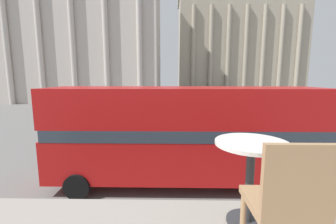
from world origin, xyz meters
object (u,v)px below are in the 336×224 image
Objects in this scene: double_decker_bus at (184,132)px; traffic_light_near at (83,116)px; cafe_dining_table at (251,164)px; pedestrian_black at (188,121)px; traffic_light_far at (187,97)px; pedestrian_red at (83,128)px; cafe_chair_0 at (286,202)px; pedestrian_blue at (88,141)px; plaza_building_left at (86,38)px; car_maroon at (85,127)px; traffic_light_mid at (139,102)px; plaza_building_right at (236,48)px.

double_decker_bus is 7.77m from traffic_light_near.
traffic_light_near is (-6.09, 4.82, -0.17)m from double_decker_bus.
cafe_dining_table is 16.88m from pedestrian_black.
traffic_light_far is (1.19, 26.85, -1.67)m from cafe_dining_table.
cafe_dining_table reaches higher than traffic_light_near.
double_decker_bus is 9.60m from pedestrian_red.
cafe_chair_0 is 0.28× the size of traffic_light_far.
double_decker_bus is 6.41m from pedestrian_blue.
plaza_building_left reaches higher than traffic_light_near.
car_maroon is 5.16m from pedestrian_blue.
cafe_chair_0 reaches higher than pedestrian_black.
pedestrian_red is (10.07, -28.70, -10.99)m from plaza_building_left.
cafe_dining_table reaches higher than traffic_light_far.
cafe_dining_table reaches higher than traffic_light_mid.
plaza_building_right reaches higher than cafe_dining_table.
cafe_chair_0 is 27.48m from traffic_light_far.
plaza_building_left reaches higher than pedestrian_red.
cafe_dining_table is at bearing -108.05° from pedestrian_blue.
double_decker_bus is 3.38× the size of traffic_light_near.
traffic_light_mid reaches higher than car_maroon.
traffic_light_mid is at bearing -153.48° from car_maroon.
traffic_light_far reaches higher than car_maroon.
car_maroon is at bearing 149.60° from pedestrian_black.
plaza_building_left is (-17.14, 42.45, 8.16)m from cafe_dining_table.
plaza_building_right reaches higher than traffic_light_near.
cafe_dining_table is 12.21m from pedestrian_blue.
pedestrian_red is at bearing 115.21° from traffic_light_near.
cafe_chair_0 reaches higher than traffic_light_near.
plaza_building_right reaches higher than traffic_light_mid.
traffic_light_near is at bearing 95.61° from car_maroon.
traffic_light_near is (-6.28, 12.57, -1.65)m from cafe_chair_0.
double_decker_bus is 6.51× the size of pedestrian_red.
cafe_chair_0 is at bearing -105.02° from plaza_building_right.
plaza_building_left is at bearing 109.68° from traffic_light_near.
traffic_light_near is 7.13m from traffic_light_mid.
plaza_building_left is at bearing -157.04° from plaza_building_right.
cafe_chair_0 is at bearing -92.43° from traffic_light_far.
plaza_building_left is 17.50× the size of pedestrian_black.
car_maroon is 2.52× the size of pedestrian_red.
pedestrian_blue is (2.02, -4.74, 0.24)m from car_maroon.
traffic_light_far is 17.67m from pedestrian_blue.
double_decker_bus is at bearing 91.35° from cafe_dining_table.
pedestrian_black is (6.94, 4.60, -1.19)m from traffic_light_near.
traffic_light_mid is 5.03m from pedestrian_black.
pedestrian_red is (-3.37, -4.93, -1.33)m from traffic_light_mid.
double_decker_bus reaches higher than pedestrian_red.
plaza_building_left is at bearing 64.51° from pedestrian_blue.
pedestrian_red is at bearing 70.73° from pedestrian_blue.
plaza_building_left is 32.34m from pedestrian_red.
traffic_light_near is at bearing -111.05° from traffic_light_mid.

